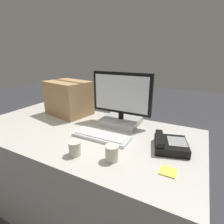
# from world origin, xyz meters

# --- Properties ---
(ground_plane) EXTENTS (12.00, 12.00, 0.00)m
(ground_plane) POSITION_xyz_m (0.00, 0.00, 0.00)
(ground_plane) COLOR #38383D
(office_desk) EXTENTS (1.80, 0.90, 0.75)m
(office_desk) POSITION_xyz_m (0.00, 0.00, 0.37)
(office_desk) COLOR beige
(office_desk) RESTS_ON ground_plane
(monitor) EXTENTS (0.50, 0.26, 0.43)m
(monitor) POSITION_xyz_m (0.23, 0.26, 0.91)
(monitor) COLOR #B7B7B7
(monitor) RESTS_ON office_desk
(keyboard) EXTENTS (0.41, 0.15, 0.03)m
(keyboard) POSITION_xyz_m (0.22, -0.04, 0.76)
(keyboard) COLOR silver
(keyboard) RESTS_ON office_desk
(desk_phone) EXTENTS (0.25, 0.26, 0.08)m
(desk_phone) POSITION_xyz_m (0.68, 0.03, 0.78)
(desk_phone) COLOR black
(desk_phone) RESTS_ON office_desk
(paper_cup_left) EXTENTS (0.08, 0.08, 0.09)m
(paper_cup_left) POSITION_xyz_m (0.19, -0.30, 0.79)
(paper_cup_left) COLOR beige
(paper_cup_left) RESTS_ON office_desk
(paper_cup_right) EXTENTS (0.08, 0.08, 0.09)m
(paper_cup_right) POSITION_xyz_m (0.41, -0.25, 0.79)
(paper_cup_right) COLOR beige
(paper_cup_right) RESTS_ON office_desk
(cardboard_box) EXTENTS (0.45, 0.37, 0.32)m
(cardboard_box) POSITION_xyz_m (-0.33, 0.26, 0.91)
(cardboard_box) COLOR tan
(cardboard_box) RESTS_ON office_desk
(sticky_note_pad) EXTENTS (0.08, 0.08, 0.01)m
(sticky_note_pad) POSITION_xyz_m (0.71, -0.21, 0.75)
(sticky_note_pad) COLOR #E5DB4C
(sticky_note_pad) RESTS_ON office_desk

